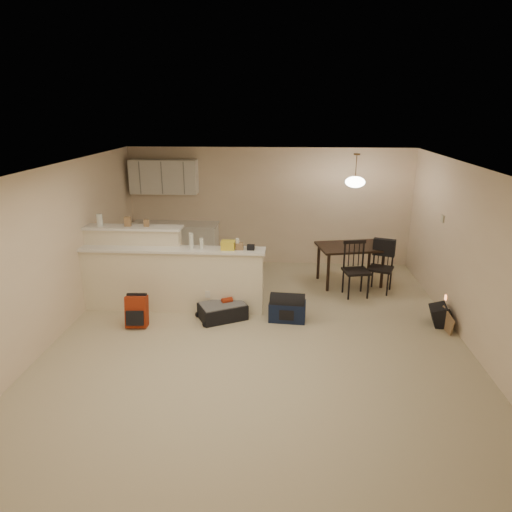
# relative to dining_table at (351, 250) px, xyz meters

# --- Properties ---
(room) EXTENTS (7.00, 7.02, 2.50)m
(room) POSITION_rel_dining_table_xyz_m (-1.61, -2.33, 0.58)
(room) COLOR beige
(room) RESTS_ON ground
(breakfast_bar) EXTENTS (3.08, 0.58, 1.39)m
(breakfast_bar) POSITION_rel_dining_table_xyz_m (-3.37, -1.35, -0.06)
(breakfast_bar) COLOR #F1E4C3
(breakfast_bar) RESTS_ON ground
(upper_cabinets) EXTENTS (1.40, 0.34, 0.70)m
(upper_cabinets) POSITION_rel_dining_table_xyz_m (-3.81, 0.99, 1.23)
(upper_cabinets) COLOR white
(upper_cabinets) RESTS_ON room
(kitchen_counter) EXTENTS (1.80, 0.60, 0.90)m
(kitchen_counter) POSITION_rel_dining_table_xyz_m (-3.61, 0.86, -0.22)
(kitchen_counter) COLOR white
(kitchen_counter) RESTS_ON ground
(thermostat) EXTENTS (0.02, 0.12, 0.12)m
(thermostat) POSITION_rel_dining_table_xyz_m (1.37, -0.78, 0.83)
(thermostat) COLOR beige
(thermostat) RESTS_ON room
(jar) EXTENTS (0.10, 0.10, 0.20)m
(jar) POSITION_rel_dining_table_xyz_m (-4.35, -1.21, 0.82)
(jar) COLOR silver
(jar) RESTS_ON breakfast_bar
(cereal_box) EXTENTS (0.10, 0.07, 0.16)m
(cereal_box) POSITION_rel_dining_table_xyz_m (-3.88, -1.21, 0.80)
(cereal_box) COLOR #94714C
(cereal_box) RESTS_ON breakfast_bar
(small_box) EXTENTS (0.08, 0.06, 0.12)m
(small_box) POSITION_rel_dining_table_xyz_m (-3.56, -1.21, 0.78)
(small_box) COLOR #94714C
(small_box) RESTS_ON breakfast_bar
(bottle_a) EXTENTS (0.07, 0.07, 0.26)m
(bottle_a) POSITION_rel_dining_table_xyz_m (-2.77, -1.43, 0.55)
(bottle_a) COLOR silver
(bottle_a) RESTS_ON breakfast_bar
(bottle_b) EXTENTS (0.06, 0.06, 0.18)m
(bottle_b) POSITION_rel_dining_table_xyz_m (-2.61, -1.43, 0.51)
(bottle_b) COLOR silver
(bottle_b) RESTS_ON breakfast_bar
(bag_lump) EXTENTS (0.22, 0.18, 0.14)m
(bag_lump) POSITION_rel_dining_table_xyz_m (-2.18, -1.43, 0.49)
(bag_lump) COLOR #94714C
(bag_lump) RESTS_ON breakfast_bar
(pouch) EXTENTS (0.12, 0.10, 0.08)m
(pouch) POSITION_rel_dining_table_xyz_m (-1.81, -1.43, 0.46)
(pouch) COLOR #94714C
(pouch) RESTS_ON breakfast_bar
(extra_item_x) EXTENTS (0.12, 0.10, 0.11)m
(extra_item_x) POSITION_rel_dining_table_xyz_m (-1.99, -1.43, 0.47)
(extra_item_x) COLOR #94714C
(extra_item_x) RESTS_ON breakfast_bar
(extra_item_y) EXTENTS (0.06, 0.06, 0.18)m
(extra_item_y) POSITION_rel_dining_table_xyz_m (-2.02, -1.43, 0.51)
(extra_item_y) COLOR silver
(extra_item_y) RESTS_ON breakfast_bar
(dining_table) EXTENTS (1.36, 1.05, 0.76)m
(dining_table) POSITION_rel_dining_table_xyz_m (0.00, 0.00, 0.00)
(dining_table) COLOR black
(dining_table) RESTS_ON ground
(pendant_lamp) EXTENTS (0.36, 0.36, 0.62)m
(pendant_lamp) POSITION_rel_dining_table_xyz_m (-0.00, -0.00, 1.32)
(pendant_lamp) COLOR brown
(pendant_lamp) RESTS_ON room
(dining_chair_near) EXTENTS (0.51, 0.49, 1.00)m
(dining_chair_near) POSITION_rel_dining_table_xyz_m (0.03, -0.62, -0.17)
(dining_chair_near) COLOR black
(dining_chair_near) RESTS_ON ground
(dining_chair_far) EXTENTS (0.53, 0.52, 0.95)m
(dining_chair_far) POSITION_rel_dining_table_xyz_m (0.51, -0.39, -0.19)
(dining_chair_far) COLOR black
(dining_chair_far) RESTS_ON ground
(suitcase) EXTENTS (0.86, 0.75, 0.24)m
(suitcase) POSITION_rel_dining_table_xyz_m (-2.25, -1.72, -0.55)
(suitcase) COLOR black
(suitcase) RESTS_ON ground
(red_backpack) EXTENTS (0.34, 0.22, 0.49)m
(red_backpack) POSITION_rel_dining_table_xyz_m (-3.55, -2.07, -0.43)
(red_backpack) COLOR #9A2A11
(red_backpack) RESTS_ON ground
(navy_duffel) EXTENTS (0.60, 0.36, 0.32)m
(navy_duffel) POSITION_rel_dining_table_xyz_m (-1.20, -1.72, -0.51)
(navy_duffel) COLOR #111B37
(navy_duffel) RESTS_ON ground
(black_daypack) EXTENTS (0.30, 0.39, 0.31)m
(black_daypack) POSITION_rel_dining_table_xyz_m (1.20, -1.72, -0.51)
(black_daypack) COLOR black
(black_daypack) RESTS_ON ground
(cardboard_sheet) EXTENTS (0.06, 0.40, 0.31)m
(cardboard_sheet) POSITION_rel_dining_table_xyz_m (1.24, -1.93, -0.52)
(cardboard_sheet) COLOR #94714C
(cardboard_sheet) RESTS_ON ground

